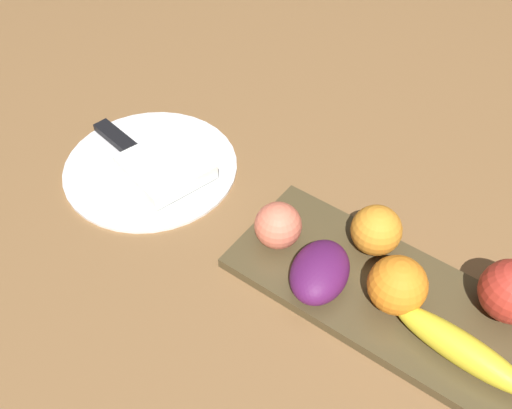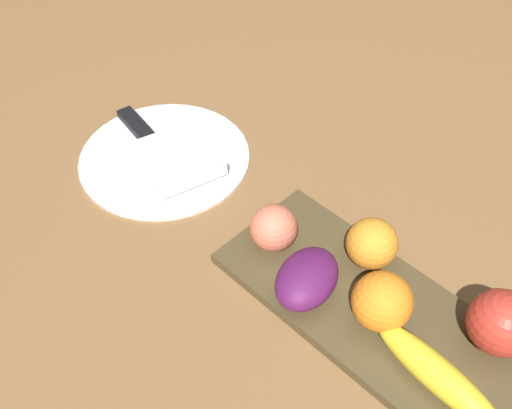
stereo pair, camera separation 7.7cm
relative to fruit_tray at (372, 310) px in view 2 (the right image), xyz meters
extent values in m
plane|color=brown|center=(0.00, -0.03, -0.01)|extent=(2.40, 2.40, 0.00)
cube|color=#4C3F25|center=(0.00, 0.00, 0.00)|extent=(0.39, 0.17, 0.01)
sphere|color=red|center=(0.12, 0.06, 0.04)|extent=(0.08, 0.08, 0.08)
ellipsoid|color=yellow|center=(0.10, -0.03, 0.03)|extent=(0.17, 0.05, 0.04)
sphere|color=orange|center=(0.01, -0.01, 0.04)|extent=(0.07, 0.07, 0.07)
sphere|color=orange|center=(-0.05, 0.05, 0.04)|extent=(0.06, 0.06, 0.06)
sphere|color=#E67256|center=(-0.15, -0.01, 0.04)|extent=(0.06, 0.06, 0.06)
ellipsoid|color=#531950|center=(-0.07, -0.04, 0.03)|extent=(0.09, 0.11, 0.05)
cylinder|color=white|center=(-0.39, 0.00, 0.00)|extent=(0.26, 0.26, 0.01)
cube|color=white|center=(-0.36, 0.00, 0.01)|extent=(0.14, 0.13, 0.02)
cube|color=silver|center=(-0.41, 0.00, 0.00)|extent=(0.15, 0.05, 0.00)
cube|color=black|center=(-0.47, 0.01, 0.01)|extent=(0.09, 0.04, 0.01)
camera|label=1|loc=(0.12, -0.42, 0.60)|focal=41.27mm
camera|label=2|loc=(0.17, -0.37, 0.60)|focal=41.27mm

